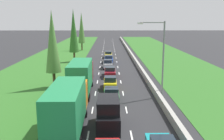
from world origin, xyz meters
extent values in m
plane|color=#28282B|center=(0.00, 60.00, 0.00)|extent=(300.00, 300.00, 0.00)
cube|color=#2D6623|center=(-12.65, 60.00, 0.02)|extent=(14.00, 140.00, 0.04)
cube|color=#2D6623|center=(14.35, 60.00, 0.02)|extent=(14.00, 140.00, 0.04)
cube|color=#9E9B93|center=(5.70, 60.00, 0.42)|extent=(0.44, 120.00, 0.85)
cube|color=white|center=(-1.75, 15.00, 0.01)|extent=(0.14, 2.00, 0.01)
cube|color=white|center=(-1.75, 21.00, 0.01)|extent=(0.14, 2.00, 0.01)
cube|color=white|center=(-1.75, 27.00, 0.01)|extent=(0.14, 2.00, 0.01)
cube|color=white|center=(-1.75, 33.00, 0.01)|extent=(0.14, 2.00, 0.01)
cube|color=white|center=(-1.75, 39.00, 0.01)|extent=(0.14, 2.00, 0.01)
cube|color=white|center=(-1.75, 45.00, 0.01)|extent=(0.14, 2.00, 0.01)
cube|color=white|center=(-1.75, 51.00, 0.01)|extent=(0.14, 2.00, 0.01)
cube|color=white|center=(-1.75, 57.00, 0.01)|extent=(0.14, 2.00, 0.01)
cube|color=white|center=(-1.75, 63.00, 0.01)|extent=(0.14, 2.00, 0.01)
cube|color=white|center=(-1.75, 69.00, 0.01)|extent=(0.14, 2.00, 0.01)
cube|color=white|center=(-1.75, 75.00, 0.01)|extent=(0.14, 2.00, 0.01)
cube|color=white|center=(-1.75, 81.00, 0.01)|extent=(0.14, 2.00, 0.01)
cube|color=white|center=(-1.75, 87.00, 0.01)|extent=(0.14, 2.00, 0.01)
cube|color=white|center=(-1.75, 93.00, 0.01)|extent=(0.14, 2.00, 0.01)
cube|color=white|center=(-1.75, 99.00, 0.01)|extent=(0.14, 2.00, 0.01)
cube|color=white|center=(-1.75, 105.00, 0.01)|extent=(0.14, 2.00, 0.01)
cube|color=white|center=(-1.75, 111.00, 0.01)|extent=(0.14, 2.00, 0.01)
cube|color=white|center=(-1.75, 117.00, 0.01)|extent=(0.14, 2.00, 0.01)
cube|color=white|center=(1.75, 15.00, 0.01)|extent=(0.14, 2.00, 0.01)
cube|color=white|center=(1.75, 21.00, 0.01)|extent=(0.14, 2.00, 0.01)
cube|color=white|center=(1.75, 27.00, 0.01)|extent=(0.14, 2.00, 0.01)
cube|color=white|center=(1.75, 33.00, 0.01)|extent=(0.14, 2.00, 0.01)
cube|color=white|center=(1.75, 39.00, 0.01)|extent=(0.14, 2.00, 0.01)
cube|color=white|center=(1.75, 45.00, 0.01)|extent=(0.14, 2.00, 0.01)
cube|color=white|center=(1.75, 51.00, 0.01)|extent=(0.14, 2.00, 0.01)
cube|color=white|center=(1.75, 57.00, 0.01)|extent=(0.14, 2.00, 0.01)
cube|color=white|center=(1.75, 63.00, 0.01)|extent=(0.14, 2.00, 0.01)
cube|color=white|center=(1.75, 69.00, 0.01)|extent=(0.14, 2.00, 0.01)
cube|color=white|center=(1.75, 75.00, 0.01)|extent=(0.14, 2.00, 0.01)
cube|color=white|center=(1.75, 81.00, 0.01)|extent=(0.14, 2.00, 0.01)
cube|color=white|center=(1.75, 87.00, 0.01)|extent=(0.14, 2.00, 0.01)
cube|color=white|center=(1.75, 93.00, 0.01)|extent=(0.14, 2.00, 0.01)
cube|color=white|center=(1.75, 99.00, 0.01)|extent=(0.14, 2.00, 0.01)
cube|color=white|center=(1.75, 105.00, 0.01)|extent=(0.14, 2.00, 0.01)
cube|color=white|center=(1.75, 111.00, 0.01)|extent=(0.14, 2.00, 0.01)
cube|color=white|center=(1.75, 117.00, 0.01)|extent=(0.14, 2.00, 0.01)
cube|color=black|center=(-3.38, 15.86, 0.60)|extent=(2.20, 9.40, 0.56)
cube|color=orange|center=(-3.38, 19.46, 2.13)|extent=(2.40, 2.20, 2.50)
cube|color=#1E7F47|center=(-3.38, 14.76, 2.53)|extent=(2.44, 7.20, 3.30)
cylinder|color=black|center=(-4.50, 19.16, 0.32)|extent=(0.22, 0.64, 0.64)
cylinder|color=black|center=(-2.26, 19.16, 0.32)|extent=(0.22, 0.64, 0.64)
cylinder|color=black|center=(-2.26, 13.68, 0.32)|extent=(0.22, 0.64, 0.64)
cube|color=black|center=(-0.11, 16.41, 1.02)|extent=(1.90, 4.90, 1.40)
cube|color=black|center=(-0.11, 16.11, 2.27)|extent=(1.80, 3.10, 1.10)
cylinder|color=black|center=(-0.98, 17.93, 0.32)|extent=(0.22, 0.64, 0.64)
cylinder|color=black|center=(0.76, 17.93, 0.32)|extent=(0.22, 0.64, 0.64)
cylinder|color=black|center=(-0.98, 14.89, 0.32)|extent=(0.22, 0.64, 0.64)
cylinder|color=black|center=(0.76, 14.89, 0.32)|extent=(0.22, 0.64, 0.64)
cube|color=#237A33|center=(0.24, 23.72, 0.70)|extent=(1.68, 3.90, 0.76)
cube|color=#19232D|center=(0.24, 23.42, 1.40)|extent=(1.52, 1.60, 0.64)
cylinder|color=black|center=(-0.52, 24.93, 0.32)|extent=(0.22, 0.64, 0.64)
cylinder|color=black|center=(1.00, 24.93, 0.32)|extent=(0.22, 0.64, 0.64)
cylinder|color=black|center=(-0.52, 22.52, 0.32)|extent=(0.22, 0.64, 0.64)
cylinder|color=black|center=(1.00, 22.52, 0.32)|extent=(0.22, 0.64, 0.64)
cube|color=yellow|center=(0.14, 29.33, 0.70)|extent=(1.68, 3.90, 0.76)
cube|color=#19232D|center=(0.14, 29.03, 1.40)|extent=(1.52, 1.60, 0.64)
cylinder|color=black|center=(-0.62, 30.54, 0.32)|extent=(0.22, 0.64, 0.64)
cylinder|color=black|center=(0.90, 30.54, 0.32)|extent=(0.22, 0.64, 0.64)
cylinder|color=black|center=(-0.62, 28.12, 0.32)|extent=(0.22, 0.64, 0.64)
cylinder|color=black|center=(0.90, 28.12, 0.32)|extent=(0.22, 0.64, 0.64)
cube|color=maroon|center=(0.16, 36.70, 0.68)|extent=(1.76, 4.50, 0.72)
cube|color=#19232D|center=(0.16, 36.55, 1.34)|extent=(1.56, 1.90, 0.60)
cylinder|color=black|center=(-0.64, 38.09, 0.32)|extent=(0.22, 0.64, 0.64)
cylinder|color=black|center=(0.96, 38.09, 0.32)|extent=(0.22, 0.64, 0.64)
cylinder|color=black|center=(-0.64, 35.30, 0.32)|extent=(0.22, 0.64, 0.64)
cylinder|color=black|center=(0.96, 35.30, 0.32)|extent=(0.22, 0.64, 0.64)
cube|color=silver|center=(-0.19, 43.80, 0.70)|extent=(1.68, 3.90, 0.76)
cube|color=#19232D|center=(-0.19, 43.50, 1.40)|extent=(1.52, 1.60, 0.64)
cylinder|color=black|center=(-0.95, 45.01, 0.32)|extent=(0.22, 0.64, 0.64)
cylinder|color=black|center=(0.57, 45.01, 0.32)|extent=(0.22, 0.64, 0.64)
cylinder|color=black|center=(-0.95, 42.59, 0.32)|extent=(0.22, 0.64, 0.64)
cylinder|color=black|center=(0.57, 42.59, 0.32)|extent=(0.22, 0.64, 0.64)
cube|color=#1E47B7|center=(-0.02, 49.96, 0.68)|extent=(1.76, 4.50, 0.72)
cube|color=#19232D|center=(-0.02, 49.81, 1.34)|extent=(1.56, 1.90, 0.60)
cylinder|color=black|center=(-0.82, 51.36, 0.32)|extent=(0.22, 0.64, 0.64)
cylinder|color=black|center=(0.78, 51.36, 0.32)|extent=(0.22, 0.64, 0.64)
cylinder|color=black|center=(-0.82, 48.57, 0.32)|extent=(0.22, 0.64, 0.64)
cylinder|color=black|center=(0.78, 48.57, 0.32)|extent=(0.22, 0.64, 0.64)
cube|color=black|center=(-3.49, 27.16, 0.60)|extent=(2.20, 9.40, 0.56)
cube|color=maroon|center=(-3.49, 30.76, 2.13)|extent=(2.40, 2.20, 2.50)
cube|color=#1E7F47|center=(-3.49, 26.06, 2.53)|extent=(2.44, 7.20, 3.30)
cylinder|color=black|center=(-4.61, 30.46, 0.32)|extent=(0.22, 0.64, 0.64)
cylinder|color=black|center=(-2.37, 30.46, 0.32)|extent=(0.22, 0.64, 0.64)
cylinder|color=black|center=(-4.61, 24.98, 0.32)|extent=(0.22, 0.64, 0.64)
cylinder|color=black|center=(-2.37, 24.98, 0.32)|extent=(0.22, 0.64, 0.64)
cylinder|color=black|center=(-4.61, 23.90, 0.32)|extent=(0.22, 0.64, 0.64)
cylinder|color=black|center=(-2.37, 23.90, 0.32)|extent=(0.22, 0.64, 0.64)
cube|color=#1E47B7|center=(-3.67, 35.60, 0.70)|extent=(1.68, 3.90, 0.76)
cube|color=#19232D|center=(-3.67, 35.30, 1.40)|extent=(1.52, 1.60, 0.64)
cylinder|color=black|center=(-4.43, 36.81, 0.32)|extent=(0.22, 0.64, 0.64)
cylinder|color=black|center=(-2.91, 36.81, 0.32)|extent=(0.22, 0.64, 0.64)
cylinder|color=black|center=(-4.43, 34.39, 0.32)|extent=(0.22, 0.64, 0.64)
cylinder|color=black|center=(-2.91, 34.39, 0.32)|extent=(0.22, 0.64, 0.64)
cube|color=yellow|center=(-0.11, 57.19, 0.68)|extent=(1.76, 4.50, 0.72)
cube|color=#19232D|center=(-0.11, 57.04, 1.34)|extent=(1.56, 1.90, 0.60)
cylinder|color=black|center=(-0.91, 58.58, 0.32)|extent=(0.22, 0.64, 0.64)
cylinder|color=black|center=(0.69, 58.58, 0.32)|extent=(0.22, 0.64, 0.64)
cylinder|color=black|center=(-0.91, 55.79, 0.32)|extent=(0.22, 0.64, 0.64)
cylinder|color=black|center=(0.69, 55.79, 0.32)|extent=(0.22, 0.64, 0.64)
cylinder|color=#4C3823|center=(-7.48, 29.81, 1.10)|extent=(0.39, 0.39, 2.20)
cone|color=#4C7F38|center=(-7.48, 29.81, 6.31)|extent=(2.06, 2.06, 8.21)
cylinder|color=#4C3823|center=(-7.54, 51.15, 1.10)|extent=(0.40, 0.40, 2.20)
cone|color=#2D6623|center=(-7.54, 51.15, 6.79)|extent=(2.08, 2.08, 9.18)
cylinder|color=#4C3823|center=(-8.02, 72.28, 1.10)|extent=(0.40, 0.40, 2.20)
cone|color=#4C7F38|center=(-8.02, 72.28, 6.74)|extent=(2.08, 2.08, 9.08)
cylinder|color=gray|center=(6.35, 25.52, 4.50)|extent=(0.20, 0.20, 9.00)
cylinder|color=gray|center=(4.95, 25.52, 8.85)|extent=(2.80, 0.12, 0.12)
cube|color=silver|center=(3.55, 25.52, 8.75)|extent=(0.60, 0.28, 0.20)
camera|label=1|loc=(-0.09, -3.96, 9.22)|focal=40.85mm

